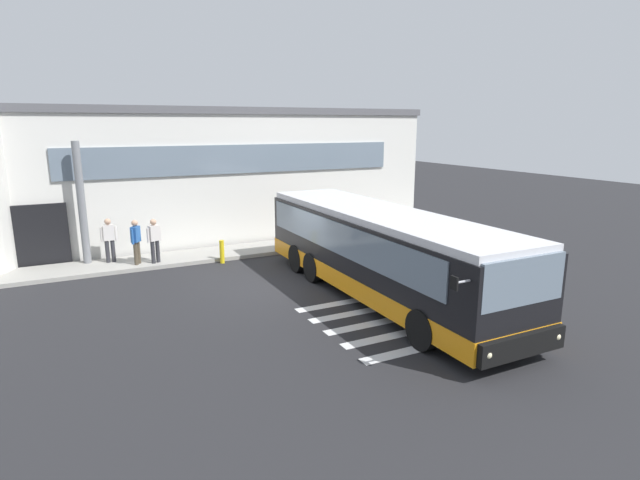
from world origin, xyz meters
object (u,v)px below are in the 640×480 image
at_px(passenger_by_doorway, 136,240).
at_px(entry_support_column, 82,203).
at_px(bus_main_foreground, 380,255).
at_px(safety_bollard_yellow, 222,252).
at_px(passenger_at_curb_edge, 154,239).
at_px(passenger_near_column, 109,237).

bearing_deg(passenger_by_doorway, entry_support_column, 148.01).
relative_size(entry_support_column, passenger_by_doorway, 2.70).
xyz_separation_m(bus_main_foreground, passenger_by_doorway, (-6.28, 6.76, -0.26)).
bearing_deg(safety_bollard_yellow, passenger_at_curb_edge, 164.62).
xyz_separation_m(entry_support_column, passenger_near_column, (0.80, -0.27, -1.29)).
relative_size(passenger_near_column, passenger_at_curb_edge, 1.00).
relative_size(bus_main_foreground, passenger_near_column, 6.69).
height_order(passenger_near_column, passenger_by_doorway, same).
bearing_deg(entry_support_column, passenger_by_doorway, -31.99).
xyz_separation_m(passenger_by_doorway, safety_bollard_yellow, (3.00, -0.76, -0.63)).
distance_m(entry_support_column, bus_main_foreground, 11.19).
xyz_separation_m(bus_main_foreground, passenger_near_column, (-7.14, 7.53, -0.22)).
xyz_separation_m(entry_support_column, safety_bollard_yellow, (4.67, -1.80, -1.96)).
bearing_deg(safety_bollard_yellow, passenger_near_column, 158.41).
distance_m(passenger_near_column, passenger_by_doorway, 1.16).
relative_size(passenger_by_doorway, passenger_at_curb_edge, 1.00).
distance_m(bus_main_foreground, passenger_at_curb_edge, 8.73).
distance_m(passenger_at_curb_edge, safety_bollard_yellow, 2.53).
bearing_deg(passenger_by_doorway, passenger_near_column, 138.28).
xyz_separation_m(passenger_by_doorway, passenger_at_curb_edge, (0.64, -0.11, 0.00)).
distance_m(passenger_by_doorway, safety_bollard_yellow, 3.16).
xyz_separation_m(passenger_at_curb_edge, safety_bollard_yellow, (2.37, -0.65, -0.63)).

